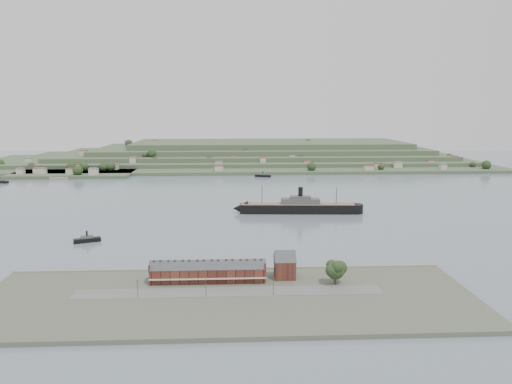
{
  "coord_description": "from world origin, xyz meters",
  "views": [
    {
      "loc": [
        1.75,
        -398.57,
        84.52
      ],
      "look_at": [
        22.9,
        30.0,
        12.27
      ],
      "focal_mm": 35.0,
      "sensor_mm": 36.0,
      "label": 1
    }
  ],
  "objects_px": {
    "steamship": "(295,207)",
    "fig_tree": "(336,269)",
    "gabled_building": "(285,265)",
    "terrace_row": "(208,272)",
    "tugboat": "(87,239)"
  },
  "relations": [
    {
      "from": "tugboat",
      "to": "fig_tree",
      "type": "bearing_deg",
      "value": -32.38
    },
    {
      "from": "steamship",
      "to": "gabled_building",
      "type": "bearing_deg",
      "value": -98.92
    },
    {
      "from": "terrace_row",
      "to": "steamship",
      "type": "xyz_separation_m",
      "value": [
        62.98,
        166.36,
        -2.12
      ]
    },
    {
      "from": "steamship",
      "to": "fig_tree",
      "type": "relative_size",
      "value": 8.81
    },
    {
      "from": "gabled_building",
      "to": "steamship",
      "type": "bearing_deg",
      "value": 81.08
    },
    {
      "from": "terrace_row",
      "to": "tugboat",
      "type": "bearing_deg",
      "value": 134.2
    },
    {
      "from": "steamship",
      "to": "terrace_row",
      "type": "bearing_deg",
      "value": -110.74
    },
    {
      "from": "gabled_building",
      "to": "tugboat",
      "type": "xyz_separation_m",
      "value": [
        -118.32,
        79.09,
        -6.37
      ]
    },
    {
      "from": "fig_tree",
      "to": "steamship",
      "type": "bearing_deg",
      "value": 89.25
    },
    {
      "from": "gabled_building",
      "to": "fig_tree",
      "type": "bearing_deg",
      "value": -24.69
    },
    {
      "from": "steamship",
      "to": "fig_tree",
      "type": "distance_m",
      "value": 173.09
    },
    {
      "from": "tugboat",
      "to": "terrace_row",
      "type": "bearing_deg",
      "value": -45.8
    },
    {
      "from": "gabled_building",
      "to": "steamship",
      "type": "height_order",
      "value": "steamship"
    },
    {
      "from": "terrace_row",
      "to": "steamship",
      "type": "height_order",
      "value": "steamship"
    },
    {
      "from": "gabled_building",
      "to": "terrace_row",
      "type": "bearing_deg",
      "value": -173.88
    }
  ]
}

